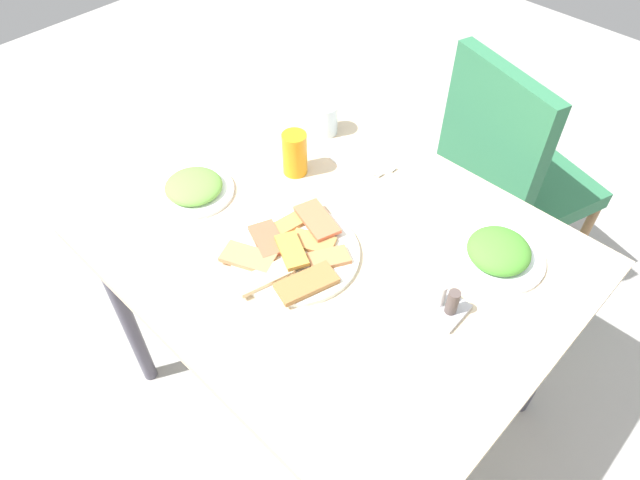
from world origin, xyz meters
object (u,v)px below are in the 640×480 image
object	(u,v)px
spoon	(367,153)
drinking_glass	(325,119)
salad_plate_rice	(194,188)
soda_can	(295,154)
condiment_caddy	(445,304)
dining_chair	(507,170)
paper_napkin	(363,157)
pide_platter	(293,253)
salad_plate_greens	(499,253)
dining_table	(336,265)
fork	(358,159)

from	to	relation	value
spoon	drinking_glass	bearing A→B (deg)	-177.42
salad_plate_rice	soda_can	world-z (taller)	soda_can
soda_can	drinking_glass	bearing A→B (deg)	109.31
condiment_caddy	dining_chair	bearing A→B (deg)	108.09
salad_plate_rice	dining_chair	bearing A→B (deg)	63.58
paper_napkin	pide_platter	bearing A→B (deg)	-72.50
salad_plate_greens	soda_can	xyz separation A→B (m)	(-0.56, -0.11, 0.04)
dining_table	salad_plate_greens	xyz separation A→B (m)	(0.30, 0.23, 0.10)
pide_platter	salad_plate_greens	bearing A→B (deg)	43.21
salad_plate_greens	spoon	bearing A→B (deg)	170.68
dining_chair	fork	bearing A→B (deg)	-114.21
soda_can	dining_chair	bearing A→B (deg)	63.95
dining_table	paper_napkin	world-z (taller)	paper_napkin
pide_platter	fork	xyz separation A→B (m)	(-0.12, 0.37, -0.01)
drinking_glass	salad_plate_rice	bearing A→B (deg)	-98.29
salad_plate_greens	salad_plate_rice	bearing A→B (deg)	-152.84
fork	dining_table	bearing A→B (deg)	-53.57
dining_table	salad_plate_rice	bearing A→B (deg)	-162.22
salad_plate_rice	drinking_glass	size ratio (longest dim) A/B	2.27
soda_can	fork	xyz separation A→B (m)	(0.09, 0.15, -0.06)
dining_chair	drinking_glass	xyz separation A→B (m)	(-0.38, -0.47, 0.25)
dining_table	paper_napkin	bearing A→B (deg)	120.39
fork	spoon	bearing A→B (deg)	94.41
pide_platter	condiment_caddy	world-z (taller)	condiment_caddy
paper_napkin	spoon	size ratio (longest dim) A/B	0.78
dining_chair	spoon	world-z (taller)	dining_chair
dining_chair	salad_plate_rice	size ratio (longest dim) A/B	4.46
pide_platter	soda_can	distance (m)	0.31
dining_chair	pide_platter	bearing A→B (deg)	-96.70
fork	condiment_caddy	size ratio (longest dim) A/B	1.89
salad_plate_rice	fork	distance (m)	0.45
salad_plate_greens	soda_can	world-z (taller)	soda_can
dining_table	dining_chair	distance (m)	0.78
dining_chair	soda_can	xyz separation A→B (m)	(-0.32, -0.65, 0.27)
dining_table	pide_platter	distance (m)	0.14
paper_napkin	dining_chair	bearing A→B (deg)	64.99
pide_platter	paper_napkin	size ratio (longest dim) A/B	2.10
dining_chair	salad_plate_rice	world-z (taller)	dining_chair
soda_can	fork	distance (m)	0.19
dining_chair	spoon	size ratio (longest dim) A/B	4.58
dining_chair	salad_plate_rice	distance (m)	1.02
soda_can	fork	bearing A→B (deg)	58.33
condiment_caddy	paper_napkin	bearing A→B (deg)	150.21
dining_chair	spoon	distance (m)	0.55
salad_plate_greens	soda_can	size ratio (longest dim) A/B	1.82
drinking_glass	paper_napkin	size ratio (longest dim) A/B	0.58
drinking_glass	dining_chair	bearing A→B (deg)	50.70
dining_table	salad_plate_rice	distance (m)	0.42
salad_plate_rice	paper_napkin	size ratio (longest dim) A/B	1.31
salad_plate_greens	paper_napkin	xyz separation A→B (m)	(-0.47, 0.06, -0.02)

